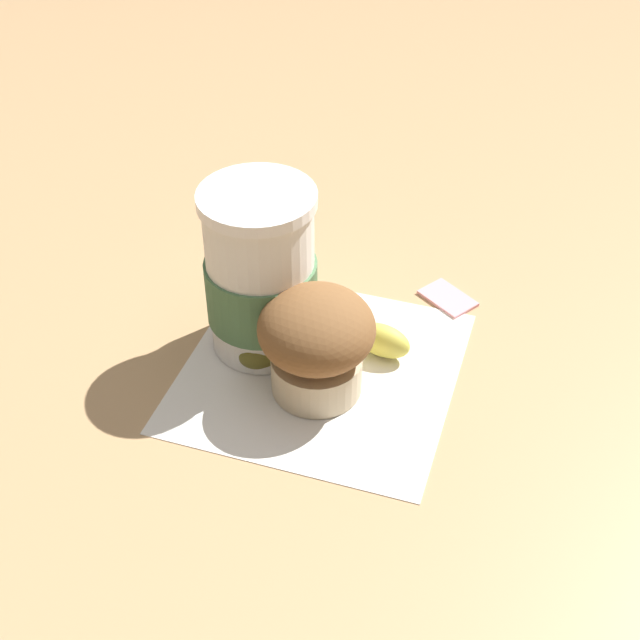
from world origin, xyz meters
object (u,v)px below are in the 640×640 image
Objects in this scene: muffin at (317,340)px; sugar_packet at (448,297)px; coffee_cup at (261,276)px; banana at (325,343)px.

sugar_packet is at bearing 51.67° from muffin.
coffee_cup reaches higher than muffin.
sugar_packet is (0.11, 0.13, -0.05)m from muffin.
coffee_cup is at bearing 135.76° from muffin.
muffin is 0.05m from banana.
coffee_cup is 3.01× the size of sugar_packet.
banana is at bearing -137.77° from sugar_packet.
coffee_cup reaches higher than banana.
muffin is 0.18m from sugar_packet.
muffin is at bearing -128.33° from sugar_packet.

